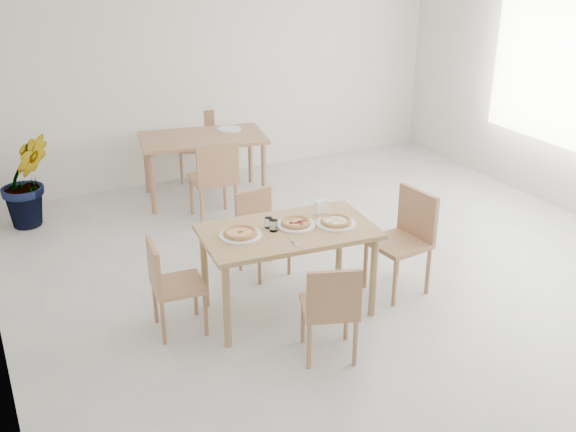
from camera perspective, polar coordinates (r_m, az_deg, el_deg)
name	(u,v)px	position (r m, az deg, el deg)	size (l,w,h in m)	color
main_table	(288,239)	(5.43, 0.00, -2.00)	(1.45, 0.91, 0.75)	#A78156
chair_south	(331,306)	(4.92, 3.66, -7.57)	(0.51, 0.51, 0.80)	tan
chair_north	(260,226)	(6.19, -2.42, -0.85)	(0.44, 0.44, 0.77)	tan
chair_west	(168,280)	(5.33, -10.09, -5.39)	(0.43, 0.43, 0.79)	tan
chair_east	(406,234)	(5.92, 9.97, -1.52)	(0.50, 0.50, 0.91)	tan
plate_margherita	(240,235)	(5.28, -4.05, -1.64)	(0.33, 0.33, 0.02)	white
plate_mushroom	(336,224)	(5.49, 4.07, -0.64)	(0.32, 0.32, 0.02)	white
plate_pepperoni	(296,225)	(5.45, 0.67, -0.76)	(0.32, 0.32, 0.02)	white
pizza_margherita	(240,233)	(5.27, -4.05, -1.42)	(0.35, 0.35, 0.03)	tan
pizza_mushroom	(336,221)	(5.48, 4.08, -0.42)	(0.30, 0.30, 0.03)	tan
pizza_pepperoni	(296,222)	(5.44, 0.67, -0.54)	(0.32, 0.32, 0.03)	tan
tumbler_a	(273,226)	(5.35, -1.24, -0.81)	(0.07, 0.07, 0.09)	white
tumbler_b	(268,223)	(5.41, -1.67, -0.57)	(0.06, 0.06, 0.08)	white
napkin_holder	(321,208)	(5.66, 2.79, 0.71)	(0.11, 0.07, 0.12)	silver
fork_a	(293,243)	(5.16, 0.45, -2.28)	(0.02, 0.19, 0.01)	silver
fork_b	(298,245)	(5.13, 0.83, -2.44)	(0.01, 0.18, 0.01)	silver
second_table	(203,144)	(7.89, -7.21, 6.10)	(1.54, 1.05, 0.75)	tan
chair_back_s	(215,175)	(7.24, -6.21, 3.45)	(0.48, 0.48, 0.92)	tan
chair_back_n	(198,140)	(8.61, -7.66, 6.39)	(0.57, 0.57, 0.85)	tan
plate_empty	(229,129)	(8.08, -4.98, 7.34)	(0.28, 0.28, 0.02)	white
potted_plant	(27,181)	(7.64, -21.25, 2.81)	(0.56, 0.45, 1.01)	#2F681F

